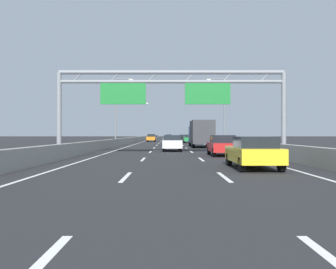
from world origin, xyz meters
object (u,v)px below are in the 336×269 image
(streetlamp_left_far, at_px, (138,119))
(box_truck, at_px, (199,133))
(sign_gantry, at_px, (168,90))
(black_car, at_px, (181,137))
(orange_car, at_px, (150,138))
(streetlamp_right_far, at_px, (197,119))
(silver_car, at_px, (167,136))
(yellow_car, at_px, (252,152))
(streetlamp_right_mid, at_px, (221,107))
(red_car, at_px, (221,145))
(green_car, at_px, (187,139))
(white_car, at_px, (170,143))
(streetlamp_left_mid, at_px, (115,107))

(streetlamp_left_far, bearing_deg, box_truck, -76.53)
(sign_gantry, xyz_separation_m, black_car, (3.63, 64.75, -4.12))
(orange_car, bearing_deg, streetlamp_right_far, 55.26)
(orange_car, bearing_deg, silver_car, 85.16)
(streetlamp_left_far, relative_size, streetlamp_right_far, 1.00)
(silver_car, bearing_deg, sign_gantry, -90.05)
(silver_car, bearing_deg, yellow_car, -87.92)
(sign_gantry, xyz_separation_m, box_truck, (3.78, 15.63, -3.14))
(sign_gantry, bearing_deg, streetlamp_left_far, 96.76)
(streetlamp_right_mid, distance_m, silver_car, 66.57)
(streetlamp_right_mid, bearing_deg, red_car, -98.74)
(yellow_car, distance_m, orange_car, 56.96)
(streetlamp_right_mid, relative_size, streetlamp_right_far, 1.00)
(black_car, xyz_separation_m, green_car, (-0.18, -28.76, 0.02))
(white_car, bearing_deg, box_truck, 69.42)
(box_truck, bearing_deg, red_car, -89.89)
(streetlamp_right_far, distance_m, black_car, 6.64)
(streetlamp_right_far, height_order, red_car, streetlamp_right_far)
(streetlamp_left_mid, xyz_separation_m, box_truck, (11.14, -7.97, -3.69))
(streetlamp_right_mid, distance_m, white_car, 19.48)
(streetlamp_left_mid, xyz_separation_m, red_car, (11.17, -24.44, -4.65))
(streetlamp_right_far, height_order, black_car, streetlamp_right_far)
(streetlamp_left_mid, relative_size, green_car, 2.03)
(streetlamp_right_mid, bearing_deg, streetlamp_left_far, 111.18)
(streetlamp_left_far, relative_size, green_car, 2.03)
(sign_gantry, relative_size, silver_car, 3.99)
(streetlamp_left_far, height_order, orange_car, streetlamp_left_far)
(streetlamp_right_mid, relative_size, white_car, 2.08)
(streetlamp_left_mid, distance_m, streetlamp_left_far, 38.54)
(streetlamp_left_far, bearing_deg, streetlamp_left_mid, -90.00)
(red_car, height_order, white_car, red_car)
(sign_gantry, xyz_separation_m, streetlamp_left_far, (-7.36, 62.15, 0.55))
(green_car, bearing_deg, orange_car, 125.13)
(streetlamp_right_mid, bearing_deg, yellow_car, -96.46)
(white_car, bearing_deg, streetlamp_right_far, 82.53)
(streetlamp_left_mid, xyz_separation_m, orange_car, (3.76, 22.43, -4.61))
(green_car, bearing_deg, sign_gantry, -95.49)
(streetlamp_right_mid, bearing_deg, green_car, 108.35)
(streetlamp_left_mid, bearing_deg, box_truck, -35.59)
(orange_car, bearing_deg, yellow_car, -82.62)
(streetlamp_left_mid, height_order, streetlamp_right_far, same)
(silver_car, height_order, white_car, white_car)
(box_truck, bearing_deg, orange_car, 103.65)
(streetlamp_right_mid, relative_size, red_car, 2.32)
(black_car, height_order, green_car, green_car)
(sign_gantry, bearing_deg, green_car, 84.51)
(yellow_car, bearing_deg, streetlamp_left_mid, 108.01)
(streetlamp_right_far, xyz_separation_m, yellow_car, (-3.86, -72.60, -4.64))
(streetlamp_right_far, relative_size, green_car, 2.03)
(sign_gantry, distance_m, green_car, 36.39)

